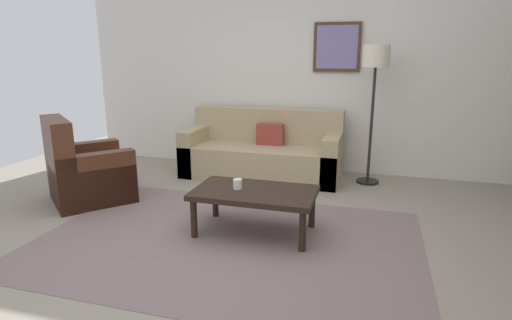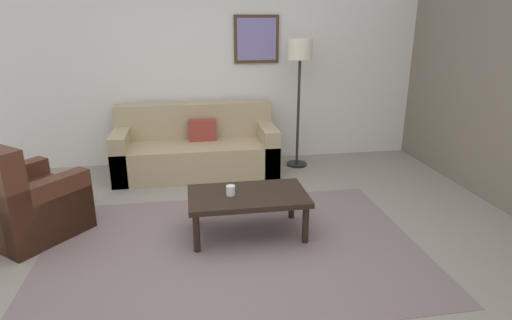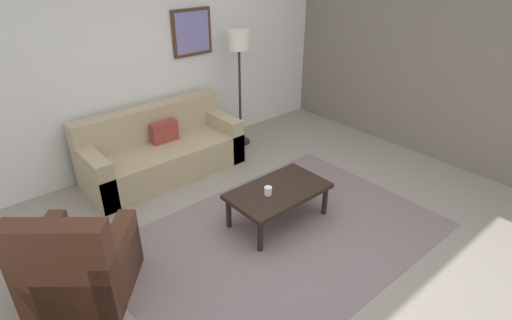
{
  "view_description": "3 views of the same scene",
  "coord_description": "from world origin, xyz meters",
  "px_view_note": "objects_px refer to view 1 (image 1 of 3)",
  "views": [
    {
      "loc": [
        1.18,
        -3.16,
        1.61
      ],
      "look_at": [
        0.16,
        0.36,
        0.67
      ],
      "focal_mm": 29.03,
      "sensor_mm": 36.0,
      "label": 1
    },
    {
      "loc": [
        -0.34,
        -3.36,
        1.96
      ],
      "look_at": [
        0.26,
        0.27,
        0.73
      ],
      "focal_mm": 29.87,
      "sensor_mm": 36.0,
      "label": 2
    },
    {
      "loc": [
        -2.45,
        -2.43,
        2.76
      ],
      "look_at": [
        -0.02,
        0.4,
        0.78
      ],
      "focal_mm": 28.59,
      "sensor_mm": 36.0,
      "label": 3
    }
  ],
  "objects_px": {
    "couch_main": "(264,153)",
    "coffee_table": "(255,195)",
    "armchair_leather": "(84,174)",
    "framed_artwork": "(337,47)",
    "lamp_standing": "(375,71)",
    "cup": "(238,184)"
  },
  "relations": [
    {
      "from": "armchair_leather",
      "to": "cup",
      "type": "xyz_separation_m",
      "value": [
        1.91,
        -0.29,
        0.15
      ]
    },
    {
      "from": "coffee_table",
      "to": "framed_artwork",
      "type": "relative_size",
      "value": 1.75
    },
    {
      "from": "couch_main",
      "to": "cup",
      "type": "relative_size",
      "value": 22.4
    },
    {
      "from": "couch_main",
      "to": "cup",
      "type": "bearing_deg",
      "value": -82.07
    },
    {
      "from": "coffee_table",
      "to": "lamp_standing",
      "type": "relative_size",
      "value": 0.64
    },
    {
      "from": "coffee_table",
      "to": "lamp_standing",
      "type": "bearing_deg",
      "value": 62.62
    },
    {
      "from": "couch_main",
      "to": "armchair_leather",
      "type": "relative_size",
      "value": 1.84
    },
    {
      "from": "armchair_leather",
      "to": "coffee_table",
      "type": "relative_size",
      "value": 1.03
    },
    {
      "from": "framed_artwork",
      "to": "cup",
      "type": "bearing_deg",
      "value": -105.29
    },
    {
      "from": "cup",
      "to": "coffee_table",
      "type": "bearing_deg",
      "value": 2.42
    },
    {
      "from": "couch_main",
      "to": "framed_artwork",
      "type": "distance_m",
      "value": 1.69
    },
    {
      "from": "framed_artwork",
      "to": "armchair_leather",
      "type": "bearing_deg",
      "value": -142.03
    },
    {
      "from": "armchair_leather",
      "to": "lamp_standing",
      "type": "xyz_separation_m",
      "value": [
        3.03,
        1.58,
        1.1
      ]
    },
    {
      "from": "couch_main",
      "to": "armchair_leather",
      "type": "xyz_separation_m",
      "value": [
        -1.65,
        -1.58,
        0.01
      ]
    },
    {
      "from": "couch_main",
      "to": "coffee_table",
      "type": "relative_size",
      "value": 1.88
    },
    {
      "from": "couch_main",
      "to": "lamp_standing",
      "type": "relative_size",
      "value": 1.21
    },
    {
      "from": "armchair_leather",
      "to": "framed_artwork",
      "type": "height_order",
      "value": "framed_artwork"
    },
    {
      "from": "armchair_leather",
      "to": "cup",
      "type": "bearing_deg",
      "value": -8.74
    },
    {
      "from": "cup",
      "to": "lamp_standing",
      "type": "bearing_deg",
      "value": 58.98
    },
    {
      "from": "armchair_leather",
      "to": "lamp_standing",
      "type": "distance_m",
      "value": 3.59
    },
    {
      "from": "lamp_standing",
      "to": "framed_artwork",
      "type": "bearing_deg",
      "value": 141.89
    },
    {
      "from": "armchair_leather",
      "to": "lamp_standing",
      "type": "height_order",
      "value": "lamp_standing"
    }
  ]
}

